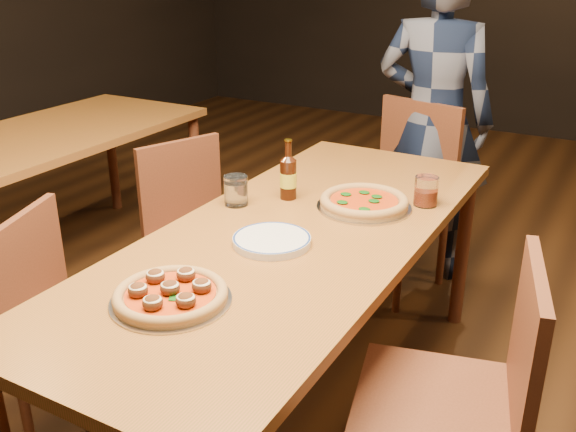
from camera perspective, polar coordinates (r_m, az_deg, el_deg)
The scene contains 14 objects.
ground at distance 2.51m, azimuth 0.58°, elevation -17.14°, with size 9.00×9.00×0.00m, color black.
table_main at distance 2.14m, azimuth 0.65°, elevation -3.05°, with size 0.80×2.00×0.75m.
table_left at distance 3.42m, azimuth -22.64°, elevation 5.12°, with size 0.80×2.00×0.75m.
chair_main_nw at distance 2.30m, azimuth -17.30°, elevation -9.29°, with size 0.40×0.40×0.86m, color #562916, non-canonical shape.
chair_main_sw at distance 2.83m, azimuth -7.30°, elevation -2.00°, with size 0.41×0.41×0.88m, color #562916, non-canonical shape.
chair_main_e at distance 1.86m, azimuth 13.09°, elevation -15.79°, with size 0.44×0.44×0.94m, color #562916, non-canonical shape.
chair_end at distance 3.19m, azimuth 9.24°, elevation 1.70°, with size 0.45×0.45×0.97m, color #562916, non-canonical shape.
pizza_meatball at distance 1.72m, azimuth -10.40°, elevation -6.86°, with size 0.32×0.32×0.06m.
pizza_margherita at distance 2.31m, azimuth 6.78°, elevation 1.24°, with size 0.34×0.34×0.04m.
plate_stack at distance 2.01m, azimuth -1.45°, elevation -2.20°, with size 0.25×0.25×0.02m, color white.
beer_bottle at distance 2.36m, azimuth 0.02°, elevation 3.39°, with size 0.06×0.06×0.22m.
water_glass at distance 2.32m, azimuth -4.65°, elevation 2.28°, with size 0.09×0.09×0.11m, color white.
amber_glass at distance 2.36m, azimuth 12.17°, elevation 2.18°, with size 0.09×0.09×0.11m, color #A03512.
diner at distance 3.32m, azimuth 12.79°, elevation 8.29°, with size 0.60×0.39×1.63m, color black.
Camera 1 is at (0.92, -1.70, 1.61)m, focal length 40.00 mm.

